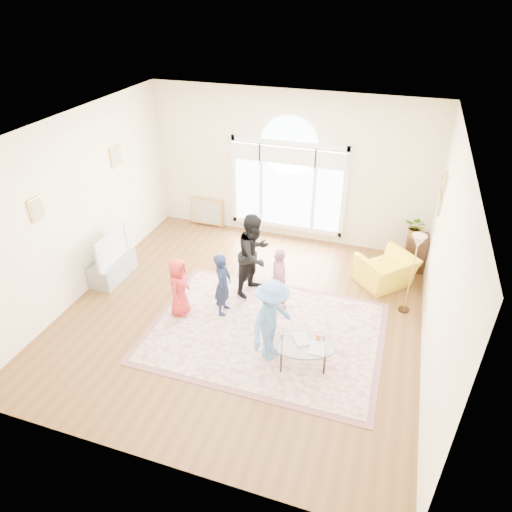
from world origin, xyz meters
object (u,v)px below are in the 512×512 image
(area_rug, at_px, (265,332))
(television, at_px, (109,246))
(tv_console, at_px, (113,268))
(coffee_table, at_px, (303,345))
(armchair, at_px, (386,271))

(area_rug, xyz_separation_m, television, (-3.28, 0.62, 0.71))
(tv_console, relative_size, television, 0.96)
(tv_console, distance_m, coffee_table, 4.20)
(armchair, bearing_deg, area_rug, 3.40)
(tv_console, distance_m, television, 0.51)
(tv_console, xyz_separation_m, television, (0.01, -0.00, 0.51))
(television, distance_m, armchair, 5.23)
(television, height_order, coffee_table, television)
(area_rug, xyz_separation_m, tv_console, (-3.29, 0.62, 0.20))
(area_rug, height_order, television, television)
(television, distance_m, coffee_table, 4.20)
(area_rug, xyz_separation_m, armchair, (1.74, 2.04, 0.30))
(tv_console, bearing_deg, television, -0.00)
(tv_console, bearing_deg, area_rug, -10.77)
(coffee_table, bearing_deg, tv_console, 150.12)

